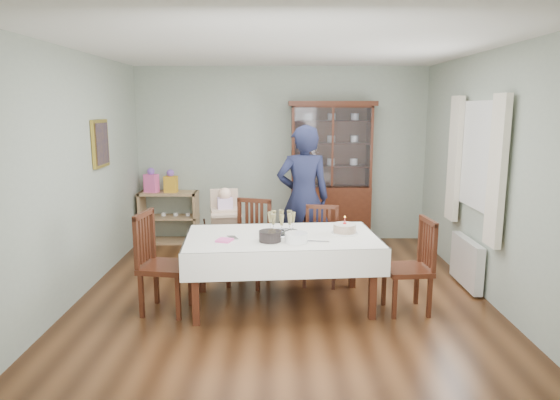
{
  "coord_description": "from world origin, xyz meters",
  "views": [
    {
      "loc": [
        -0.04,
        -5.3,
        2.09
      ],
      "look_at": [
        -0.03,
        0.2,
        1.06
      ],
      "focal_mm": 32.0,
      "sensor_mm": 36.0,
      "label": 1
    }
  ],
  "objects_px": {
    "chair_end_left": "(164,282)",
    "high_chair": "(226,238)",
    "china_cabinet": "(331,171)",
    "woman": "(303,198)",
    "sideboard": "(169,217)",
    "gift_bag_orange": "(171,182)",
    "chair_far_left": "(249,259)",
    "gift_bag_pink": "(151,181)",
    "champagne_tray": "(282,227)",
    "birthday_cake": "(345,229)",
    "chair_far_right": "(320,261)",
    "dining_table": "(282,270)",
    "chair_end_right": "(408,284)"
  },
  "relations": [
    {
      "from": "chair_end_left",
      "to": "high_chair",
      "type": "distance_m",
      "value": 1.42
    },
    {
      "from": "china_cabinet",
      "to": "woman",
      "type": "xyz_separation_m",
      "value": [
        -0.48,
        -1.27,
        -0.19
      ]
    },
    {
      "from": "sideboard",
      "to": "woman",
      "type": "bearing_deg",
      "value": -32.62
    },
    {
      "from": "chair_end_left",
      "to": "gift_bag_orange",
      "type": "xyz_separation_m",
      "value": [
        -0.48,
        2.67,
        0.65
      ]
    },
    {
      "from": "china_cabinet",
      "to": "chair_far_left",
      "type": "bearing_deg",
      "value": -121.96
    },
    {
      "from": "sideboard",
      "to": "gift_bag_pink",
      "type": "bearing_deg",
      "value": -175.39
    },
    {
      "from": "china_cabinet",
      "to": "champagne_tray",
      "type": "xyz_separation_m",
      "value": [
        -0.76,
        -2.42,
        -0.29
      ]
    },
    {
      "from": "champagne_tray",
      "to": "birthday_cake",
      "type": "bearing_deg",
      "value": 1.66
    },
    {
      "from": "chair_far_left",
      "to": "chair_far_right",
      "type": "relative_size",
      "value": 1.09
    },
    {
      "from": "high_chair",
      "to": "dining_table",
      "type": "bearing_deg",
      "value": -68.56
    },
    {
      "from": "woman",
      "to": "gift_bag_pink",
      "type": "relative_size",
      "value": 4.95
    },
    {
      "from": "chair_far_right",
      "to": "chair_end_right",
      "type": "xyz_separation_m",
      "value": [
        0.84,
        -0.84,
        0.02
      ]
    },
    {
      "from": "chair_far_right",
      "to": "gift_bag_orange",
      "type": "xyz_separation_m",
      "value": [
        -2.16,
        1.83,
        0.68
      ]
    },
    {
      "from": "chair_far_right",
      "to": "birthday_cake",
      "type": "height_order",
      "value": "birthday_cake"
    },
    {
      "from": "woman",
      "to": "high_chair",
      "type": "relative_size",
      "value": 1.73
    },
    {
      "from": "sideboard",
      "to": "woman",
      "type": "relative_size",
      "value": 0.48
    },
    {
      "from": "chair_far_left",
      "to": "chair_far_right",
      "type": "xyz_separation_m",
      "value": [
        0.85,
        0.0,
        -0.02
      ]
    },
    {
      "from": "sideboard",
      "to": "gift_bag_orange",
      "type": "distance_m",
      "value": 0.56
    },
    {
      "from": "sideboard",
      "to": "gift_bag_orange",
      "type": "bearing_deg",
      "value": -22.19
    },
    {
      "from": "sideboard",
      "to": "chair_far_left",
      "type": "relative_size",
      "value": 0.9
    },
    {
      "from": "dining_table",
      "to": "high_chair",
      "type": "relative_size",
      "value": 1.92
    },
    {
      "from": "high_chair",
      "to": "birthday_cake",
      "type": "xyz_separation_m",
      "value": [
        1.39,
        -1.06,
        0.39
      ]
    },
    {
      "from": "chair_far_right",
      "to": "chair_end_left",
      "type": "distance_m",
      "value": 1.87
    },
    {
      "from": "chair_far_right",
      "to": "gift_bag_orange",
      "type": "bearing_deg",
      "value": 148.92
    },
    {
      "from": "champagne_tray",
      "to": "sideboard",
      "type": "bearing_deg",
      "value": 125.44
    },
    {
      "from": "dining_table",
      "to": "woman",
      "type": "xyz_separation_m",
      "value": [
        0.28,
        1.22,
        0.55
      ]
    },
    {
      "from": "china_cabinet",
      "to": "chair_far_left",
      "type": "relative_size",
      "value": 2.17
    },
    {
      "from": "chair_end_left",
      "to": "birthday_cake",
      "type": "bearing_deg",
      "value": -73.18
    },
    {
      "from": "sideboard",
      "to": "chair_far_right",
      "type": "xyz_separation_m",
      "value": [
        2.21,
        -1.85,
        -0.13
      ]
    },
    {
      "from": "china_cabinet",
      "to": "sideboard",
      "type": "height_order",
      "value": "china_cabinet"
    },
    {
      "from": "gift_bag_orange",
      "to": "chair_far_left",
      "type": "bearing_deg",
      "value": -54.64
    },
    {
      "from": "sideboard",
      "to": "gift_bag_orange",
      "type": "height_order",
      "value": "gift_bag_orange"
    },
    {
      "from": "dining_table",
      "to": "champagne_tray",
      "type": "relative_size",
      "value": 5.24
    },
    {
      "from": "china_cabinet",
      "to": "chair_far_right",
      "type": "distance_m",
      "value": 2.04
    },
    {
      "from": "dining_table",
      "to": "birthday_cake",
      "type": "height_order",
      "value": "birthday_cake"
    },
    {
      "from": "chair_far_right",
      "to": "birthday_cake",
      "type": "relative_size",
      "value": 3.29
    },
    {
      "from": "sideboard",
      "to": "champagne_tray",
      "type": "bearing_deg",
      "value": -54.56
    },
    {
      "from": "sideboard",
      "to": "woman",
      "type": "xyz_separation_m",
      "value": [
        2.02,
        -1.29,
        0.54
      ]
    },
    {
      "from": "chair_far_left",
      "to": "birthday_cake",
      "type": "xyz_separation_m",
      "value": [
        1.06,
        -0.56,
        0.51
      ]
    },
    {
      "from": "dining_table",
      "to": "chair_far_left",
      "type": "bearing_deg",
      "value": 120.4
    },
    {
      "from": "chair_far_right",
      "to": "high_chair",
      "type": "distance_m",
      "value": 1.29
    },
    {
      "from": "china_cabinet",
      "to": "woman",
      "type": "relative_size",
      "value": 1.16
    },
    {
      "from": "china_cabinet",
      "to": "gift_bag_pink",
      "type": "bearing_deg",
      "value": 179.97
    },
    {
      "from": "china_cabinet",
      "to": "chair_end_right",
      "type": "xyz_separation_m",
      "value": [
        0.54,
        -2.67,
        -0.83
      ]
    },
    {
      "from": "sideboard",
      "to": "gift_bag_orange",
      "type": "relative_size",
      "value": 2.55
    },
    {
      "from": "sideboard",
      "to": "gift_bag_pink",
      "type": "distance_m",
      "value": 0.62
    },
    {
      "from": "chair_far_left",
      "to": "champagne_tray",
      "type": "xyz_separation_m",
      "value": [
        0.38,
        -0.58,
        0.54
      ]
    },
    {
      "from": "champagne_tray",
      "to": "chair_end_right",
      "type": "bearing_deg",
      "value": -10.97
    },
    {
      "from": "champagne_tray",
      "to": "gift_bag_pink",
      "type": "xyz_separation_m",
      "value": [
        -1.99,
        2.42,
        0.13
      ]
    },
    {
      "from": "champagne_tray",
      "to": "gift_bag_pink",
      "type": "distance_m",
      "value": 3.13
    }
  ]
}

